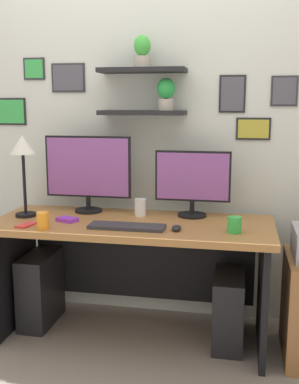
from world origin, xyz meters
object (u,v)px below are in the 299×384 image
object	(u,v)px
keyboard	(127,227)
monitor_right	(193,181)
desk_lamp	(23,153)
coffee_mug	(234,225)
scissors_tray	(67,220)
water_cup	(140,207)
computer_tower_right	(229,309)
monitor_left	(88,171)
computer_mouse	(176,228)
desk	(134,252)
computer_tower_left	(41,289)
cell_phone	(26,225)
pen_cup	(43,221)

from	to	relation	value
keyboard	monitor_right	bearing A→B (deg)	47.87
desk_lamp	coffee_mug	xyz separation A→B (m)	(1.31, -0.14, -0.36)
scissors_tray	water_cup	distance (m)	0.47
monitor_right	computer_tower_right	xyz separation A→B (m)	(0.25, -0.19, -0.76)
keyboard	scissors_tray	distance (m)	0.40
monitor_left	monitor_right	bearing A→B (deg)	-0.02
monitor_right	keyboard	world-z (taller)	monitor_right
keyboard	computer_mouse	distance (m)	0.29
desk	coffee_mug	distance (m)	0.69
scissors_tray	computer_tower_right	xyz separation A→B (m)	(0.98, 0.10, -0.54)
computer_tower_left	cell_phone	bearing A→B (deg)	-78.50
cell_phone	coffee_mug	bearing A→B (deg)	15.51
water_cup	computer_tower_left	bearing A→B (deg)	-172.22
scissors_tray	computer_tower_right	distance (m)	1.13
computer_mouse	monitor_right	bearing A→B (deg)	82.35
monitor_right	pen_cup	xyz separation A→B (m)	(-0.80, -0.48, -0.18)
cell_phone	scissors_tray	xyz separation A→B (m)	(0.20, 0.14, 0.01)
computer_mouse	computer_tower_right	bearing A→B (deg)	30.49
desk	scissors_tray	distance (m)	0.46
computer_mouse	computer_tower_left	distance (m)	1.10
pen_cup	desk_lamp	bearing A→B (deg)	130.77
desk	keyboard	xyz separation A→B (m)	(0.01, -0.21, 0.22)
pen_cup	computer_tower_right	xyz separation A→B (m)	(1.05, 0.29, -0.58)
monitor_left	cell_phone	size ratio (longest dim) A/B	4.09
coffee_mug	computer_tower_right	size ratio (longest dim) A/B	0.20
monitor_left	desk_lamp	size ratio (longest dim) A/B	1.11
monitor_left	cell_phone	distance (m)	0.56
keyboard	water_cup	distance (m)	0.32
computer_mouse	coffee_mug	distance (m)	0.32
desk	water_cup	size ratio (longest dim) A/B	15.49
desk_lamp	computer_tower_left	distance (m)	0.92
desk_lamp	computer_tower_left	bearing A→B (deg)	50.95
computer_mouse	desk_lamp	xyz separation A→B (m)	(-0.99, 0.16, 0.39)
computer_tower_right	desk_lamp	bearing A→B (deg)	-179.18
monitor_left	desk	bearing A→B (deg)	-25.14
monitor_left	coffee_mug	size ratio (longest dim) A/B	6.37
keyboard	computer_tower_right	world-z (taller)	keyboard
water_cup	desk_lamp	bearing A→B (deg)	-167.95
coffee_mug	water_cup	xyz separation A→B (m)	(-0.60, 0.29, 0.01)
pen_cup	computer_tower_left	size ratio (longest dim) A/B	0.21
cell_phone	pen_cup	bearing A→B (deg)	-11.46
pen_cup	water_cup	bearing A→B (deg)	41.85
coffee_mug	water_cup	world-z (taller)	water_cup
coffee_mug	cell_phone	bearing A→B (deg)	-176.27
monitor_right	computer_tower_right	size ratio (longest dim) A/B	1.08
monitor_right	cell_phone	world-z (taller)	monitor_right
monitor_left	scissors_tray	distance (m)	0.39
pen_cup	computer_mouse	bearing A→B (deg)	8.71
monitor_left	computer_tower_left	bearing A→B (deg)	-153.91
desk	computer_mouse	distance (m)	0.42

